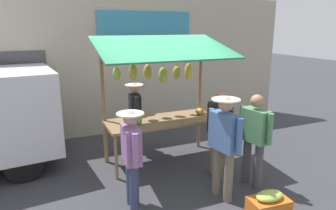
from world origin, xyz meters
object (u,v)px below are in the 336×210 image
(produce_crate_side, at_px, (269,205))
(shopper_with_shopping_bag, at_px, (255,134))
(vendor_with_sunhat, at_px, (135,112))
(shopper_in_striped_shirt, at_px, (131,153))
(market_stall, at_px, (161,86))
(shopper_with_ponytail, at_px, (219,129))
(shopper_in_grey_tee, at_px, (224,140))

(produce_crate_side, bearing_deg, shopper_with_shopping_bag, -112.84)
(vendor_with_sunhat, xyz_separation_m, shopper_in_striped_shirt, (0.71, 2.11, 0.01))
(market_stall, bearing_deg, vendor_with_sunhat, -65.70)
(market_stall, distance_m, produce_crate_side, 2.84)
(vendor_with_sunhat, bearing_deg, produce_crate_side, 27.79)
(vendor_with_sunhat, relative_size, shopper_with_ponytail, 0.96)
(vendor_with_sunhat, distance_m, shopper_in_grey_tee, 2.49)
(shopper_with_ponytail, bearing_deg, market_stall, 31.99)
(shopper_with_shopping_bag, distance_m, shopper_with_ponytail, 0.63)
(vendor_with_sunhat, xyz_separation_m, produce_crate_side, (-1.03, 3.08, -0.71))
(market_stall, bearing_deg, shopper_with_shopping_bag, 124.60)
(vendor_with_sunhat, relative_size, shopper_in_striped_shirt, 0.99)
(shopper_in_grey_tee, bearing_deg, produce_crate_side, -162.54)
(vendor_with_sunhat, bearing_deg, market_stall, 33.59)
(market_stall, bearing_deg, shopper_with_ponytail, 123.95)
(market_stall, distance_m, shopper_with_shopping_bag, 1.98)
(vendor_with_sunhat, bearing_deg, shopper_in_striped_shirt, -9.40)
(shopper_in_grey_tee, bearing_deg, shopper_in_striped_shirt, 68.95)
(shopper_in_striped_shirt, bearing_deg, shopper_with_shopping_bag, -89.05)
(shopper_with_shopping_bag, relative_size, shopper_in_striped_shirt, 1.05)
(produce_crate_side, bearing_deg, shopper_in_striped_shirt, -29.11)
(shopper_with_shopping_bag, relative_size, produce_crate_side, 2.69)
(vendor_with_sunhat, distance_m, shopper_in_striped_shirt, 2.23)
(vendor_with_sunhat, distance_m, produce_crate_side, 3.33)
(market_stall, height_order, shopper_with_shopping_bag, market_stall)
(shopper_with_shopping_bag, height_order, shopper_with_ponytail, shopper_with_shopping_bag)
(shopper_with_shopping_bag, bearing_deg, market_stall, 25.28)
(shopper_with_ponytail, relative_size, produce_crate_side, 2.66)
(shopper_in_grey_tee, relative_size, shopper_with_ponytail, 1.05)
(shopper_with_ponytail, height_order, produce_crate_side, shopper_with_ponytail)
(market_stall, height_order, shopper_with_ponytail, market_stall)
(shopper_with_ponytail, distance_m, shopper_in_striped_shirt, 1.77)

